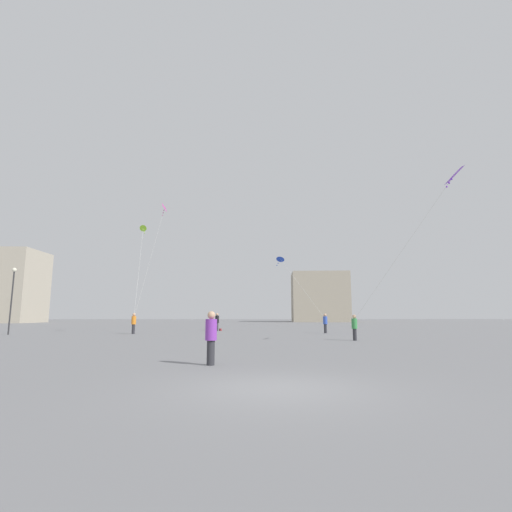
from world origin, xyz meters
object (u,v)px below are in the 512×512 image
(handbag_beside_flyer, at_px, (220,330))
(person_in_blue, at_px, (325,322))
(person_in_purple, at_px, (211,335))
(kite_lime_diamond, at_px, (143,230))
(lamppost_east, at_px, (12,290))
(person_in_black, at_px, (217,321))
(kite_violet_delta, at_px, (452,177))
(person_in_green, at_px, (354,326))
(person_in_orange, at_px, (134,322))
(building_centre_hall, at_px, (319,297))
(kite_cobalt_diamond, at_px, (281,260))
(kite_magenta_delta, at_px, (164,211))

(handbag_beside_flyer, bearing_deg, person_in_blue, -28.29)
(person_in_purple, height_order, kite_lime_diamond, kite_lime_diamond)
(person_in_purple, xyz_separation_m, lamppost_east, (-18.81, 20.10, 2.76))
(person_in_black, bearing_deg, kite_violet_delta, -64.55)
(person_in_green, distance_m, person_in_purple, 14.51)
(person_in_green, bearing_deg, person_in_black, 87.45)
(person_in_green, height_order, kite_violet_delta, kite_violet_delta)
(person_in_orange, distance_m, building_centre_hall, 66.31)
(person_in_black, bearing_deg, kite_cobalt_diamond, -28.07)
(kite_magenta_delta, distance_m, handbag_beside_flyer, 13.54)
(person_in_orange, relative_size, building_centre_hall, 0.13)
(person_in_black, relative_size, person_in_purple, 1.05)
(person_in_purple, relative_size, kite_cobalt_diamond, 0.28)
(person_in_orange, distance_m, lamppost_east, 10.47)
(person_in_black, height_order, person_in_green, person_in_black)
(person_in_purple, relative_size, person_in_orange, 0.97)
(person_in_blue, bearing_deg, kite_cobalt_diamond, 30.98)
(kite_magenta_delta, height_order, handbag_beside_flyer, kite_magenta_delta)
(person_in_green, bearing_deg, kite_violet_delta, -78.14)
(person_in_black, relative_size, building_centre_hall, 0.13)
(kite_cobalt_diamond, bearing_deg, person_in_purple, -100.12)
(kite_cobalt_diamond, xyz_separation_m, kite_violet_delta, (8.29, -17.80, 2.22))
(person_in_green, relative_size, kite_magenta_delta, 0.16)
(person_in_black, bearing_deg, kite_lime_diamond, 162.78)
(kite_cobalt_diamond, xyz_separation_m, kite_lime_diamond, (-14.85, 2.80, 3.64))
(person_in_blue, xyz_separation_m, person_in_orange, (-17.04, -0.97, 0.02))
(person_in_purple, distance_m, kite_violet_delta, 17.19)
(person_in_black, relative_size, kite_violet_delta, 0.21)
(person_in_black, xyz_separation_m, person_in_orange, (-6.80, -6.19, -0.02))
(person_in_blue, bearing_deg, person_in_green, 161.42)
(kite_cobalt_diamond, bearing_deg, person_in_orange, -162.35)
(person_in_orange, distance_m, kite_lime_diamond, 12.19)
(person_in_orange, bearing_deg, person_in_purple, -43.04)
(person_in_green, height_order, kite_cobalt_diamond, kite_cobalt_diamond)
(person_in_blue, distance_m, building_centre_hall, 60.25)
(kite_magenta_delta, xyz_separation_m, kite_violet_delta, (19.36, -13.64, -1.71))
(person_in_green, bearing_deg, building_centre_hall, 45.44)
(person_in_blue, xyz_separation_m, kite_lime_diamond, (-18.56, 6.07, 9.85))
(person_in_green, distance_m, lamppost_east, 28.22)
(person_in_orange, bearing_deg, building_centre_hall, 89.81)
(person_in_black, distance_m, person_in_orange, 9.20)
(person_in_orange, relative_size, kite_cobalt_diamond, 0.29)
(person_in_blue, height_order, person_in_orange, person_in_orange)
(person_in_blue, distance_m, person_in_orange, 17.06)
(kite_cobalt_diamond, height_order, kite_lime_diamond, kite_lime_diamond)
(person_in_black, height_order, handbag_beside_flyer, person_in_black)
(kite_violet_delta, bearing_deg, building_centre_hall, 85.30)
(kite_cobalt_diamond, xyz_separation_m, handbag_beside_flyer, (-6.18, 2.05, -7.06))
(person_in_green, bearing_deg, kite_lime_diamond, 102.82)
(kite_cobalt_diamond, bearing_deg, kite_magenta_delta, -159.39)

